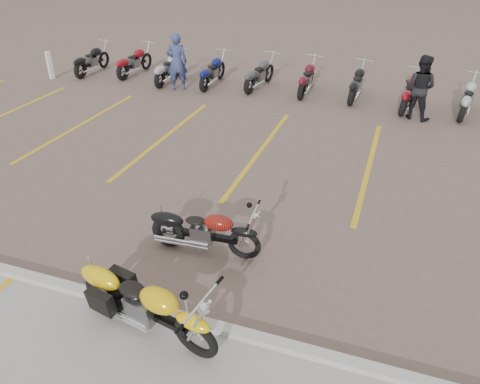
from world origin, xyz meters
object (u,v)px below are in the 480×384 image
object	(u,v)px
yellow_cruiser	(146,304)
person_b	(420,87)
person_a	(177,62)
bollard	(50,65)
flame_cruiser	(203,232)

from	to	relation	value
yellow_cruiser	person_b	distance (m)	10.58
person_a	person_b	xyz separation A→B (m)	(7.83, -0.18, -0.02)
person_a	bollard	bearing A→B (deg)	-21.29
flame_cruiser	person_a	bearing A→B (deg)	115.49
person_b	bollard	distance (m)	12.87
yellow_cruiser	person_b	world-z (taller)	person_b
person_a	bollard	world-z (taller)	person_a
person_a	person_b	size ratio (longest dim) A/B	1.03
flame_cruiser	person_b	bearing A→B (deg)	64.68
flame_cruiser	bollard	size ratio (longest dim) A/B	1.99
yellow_cruiser	person_a	distance (m)	11.19
person_b	person_a	bearing A→B (deg)	18.69
bollard	flame_cruiser	bearing A→B (deg)	-39.57
yellow_cruiser	person_a	bearing A→B (deg)	126.26
flame_cruiser	bollard	bearing A→B (deg)	137.22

